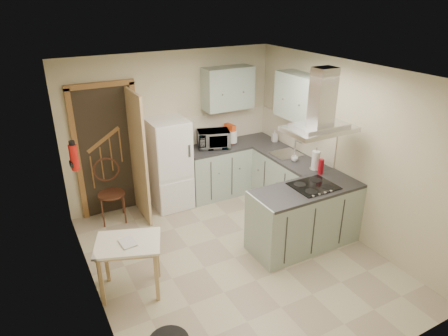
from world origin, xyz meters
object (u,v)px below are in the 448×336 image
extractor_hood (319,129)px  bentwood_chair (111,194)px  peninsula (305,217)px  microwave (213,139)px  drop_leaf_table (130,266)px  fridge (170,164)px

extractor_hood → bentwood_chair: bearing=139.9°
peninsula → microwave: bearing=101.9°
peninsula → microwave: microwave is taller
microwave → drop_leaf_table: bearing=-121.2°
extractor_hood → peninsula: bearing=180.0°
extractor_hood → fridge: bearing=123.8°
drop_leaf_table → bentwood_chair: bearing=103.3°
extractor_hood → microwave: (-0.52, 1.98, -0.67)m
bentwood_chair → microwave: (1.80, 0.03, 0.59)m
extractor_hood → microwave: 2.16m
peninsula → extractor_hood: (0.10, 0.00, 1.27)m
fridge → bentwood_chair: fridge is taller
extractor_hood → drop_leaf_table: (-2.54, 0.22, -1.37)m
extractor_hood → bentwood_chair: 3.28m
drop_leaf_table → extractor_hood: bearing=15.6°
peninsula → fridge: bearing=121.7°
bentwood_chair → microwave: size_ratio=1.74×
peninsula → microwave: size_ratio=2.94×
fridge → drop_leaf_table: 2.18m
peninsula → bentwood_chair: size_ratio=1.68×
fridge → bentwood_chair: 1.03m
peninsula → drop_leaf_table: peninsula is taller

